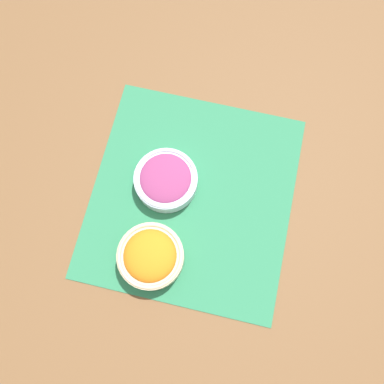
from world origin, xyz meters
name	(u,v)px	position (x,y,z in m)	size (l,w,h in m)	color
ground_plane	(192,196)	(0.00, 0.00, 0.00)	(3.00, 3.00, 0.00)	brown
placemat	(192,196)	(0.00, 0.00, 0.00)	(0.44, 0.41, 0.00)	#2D7A51
onion_bowl	(166,180)	(0.01, 0.06, 0.03)	(0.13, 0.13, 0.05)	silver
carrot_bowl	(151,256)	(-0.14, 0.05, 0.04)	(0.13, 0.13, 0.07)	beige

